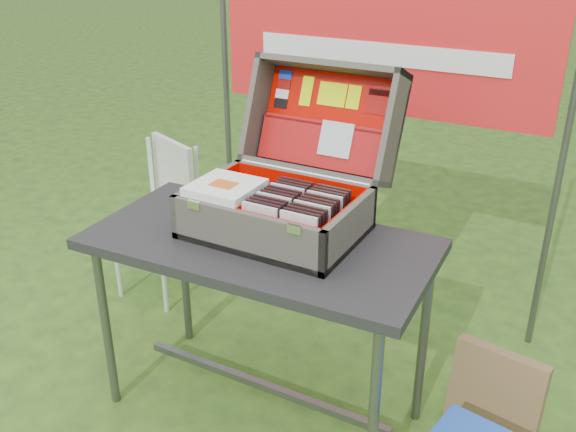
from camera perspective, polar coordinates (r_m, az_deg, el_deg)
The scene contains 85 objects.
ground at distance 2.73m, azimuth -2.55°, elevation -17.89°, with size 80.00×80.00×0.00m, color #2C4B1C.
table at distance 2.55m, azimuth -2.37°, elevation -10.03°, with size 1.26×0.63×0.79m, color #2E2E30, non-canonical shape.
table_top at distance 2.35m, azimuth -2.53°, elevation -2.51°, with size 1.26×0.63×0.04m, color #2E2E30.
table_leg_fl at distance 2.70m, azimuth -15.87°, elevation -9.38°, with size 0.04×0.04×0.75m, color #59595B.
table_leg_fr at distance 2.19m, azimuth 7.56°, elevation -17.92°, with size 0.04×0.04×0.75m, color #59595B.
table_leg_bl at distance 3.02m, azimuth -9.21°, elevation -4.78°, with size 0.04×0.04×0.75m, color #59595B.
table_leg_br at distance 2.57m, azimuth 11.92°, elevation -10.85°, with size 0.04×0.04×0.75m, color #59595B.
table_brace at distance 2.72m, azimuth -2.27°, elevation -14.80°, with size 1.11×0.03×0.03m, color #59595B.
suitcase at distance 2.33m, azimuth -0.44°, elevation 5.10°, with size 0.62×0.60×0.55m, color #635E53, non-canonical shape.
suitcase_base_bottom at distance 2.39m, azimuth -1.12°, elevation -1.23°, with size 0.62×0.44×0.02m, color #635E53.
suitcase_base_wall_front at distance 2.20m, azimuth -3.86°, elevation -1.67°, with size 0.62×0.02×0.17m, color #635E53.
suitcase_base_wall_back at distance 2.52m, azimuth 1.23°, elevation 2.04°, with size 0.62×0.02×0.17m, color #635E53.
suitcase_base_wall_left at distance 2.51m, azimuth -7.05°, elevation 1.68°, with size 0.02×0.44×0.17m, color #635E53.
suitcase_base_wall_right at distance 2.24m, azimuth 5.49°, elevation -1.21°, with size 0.02×0.44×0.17m, color #635E53.
suitcase_liner_floor at distance 2.38m, azimuth -1.13°, elevation -0.90°, with size 0.57×0.39×0.01m, color #CC0800.
suitcase_latch_left at distance 2.26m, azimuth -8.34°, elevation 0.97°, with size 0.05×0.01×0.03m, color silver.
suitcase_latch_right at distance 2.06m, azimuth 0.58°, elevation -1.18°, with size 0.05×0.01×0.03m, color silver.
suitcase_hinge at distance 2.50m, azimuth 1.38°, elevation 3.89°, with size 0.02×0.02×0.56m, color silver.
suitcase_lid_back at distance 2.65m, azimuth 3.69°, elevation 8.40°, with size 0.62×0.44×0.02m, color #635E53.
suitcase_lid_rim_far at distance 2.61m, azimuth 3.95°, elevation 13.12°, with size 0.62×0.02×0.17m, color #635E53.
suitcase_lid_rim_near at distance 2.58m, azimuth 2.21°, elevation 4.04°, with size 0.62×0.02×0.17m, color #635E53.
suitcase_lid_rim_left at distance 2.72m, azimuth -2.64°, elevation 9.45°, with size 0.02×0.44×0.17m, color #635E53.
suitcase_lid_rim_right at distance 2.47m, azimuth 9.33°, elevation 7.58°, with size 0.02×0.44×0.17m, color #635E53.
suitcase_lid_liner at distance 2.63m, azimuth 3.56°, elevation 8.44°, with size 0.57×0.39×0.01m, color #CC0800.
suitcase_liner_wall_front at distance 2.20m, azimuth -3.66°, elevation -1.23°, with size 0.57×0.01×0.14m, color #CC0800.
suitcase_liner_wall_back at distance 2.51m, azimuth 1.07°, elevation 2.18°, with size 0.57×0.01×0.14m, color #CC0800.
suitcase_liner_wall_left at distance 2.49m, azimuth -6.78°, elevation 1.87°, with size 0.01×0.39×0.14m, color #CC0800.
suitcase_liner_wall_right at distance 2.24m, azimuth 5.14°, elevation -0.85°, with size 0.01×0.39×0.14m, color #CC0800.
suitcase_lid_pocket at distance 2.61m, azimuth 2.98°, elevation 6.27°, with size 0.55×0.18×0.03m, color #A31111.
suitcase_pocket_edge at distance 2.61m, azimuth 3.29°, elevation 8.19°, with size 0.54×0.02×0.02m, color #A31111.
suitcase_pocket_cd at distance 2.57m, azimuth 4.29°, elevation 6.80°, with size 0.14×0.14×0.01m, color silver.
lid_sticker_cc_a at distance 2.74m, azimuth -0.22°, elevation 12.44°, with size 0.06×0.04×0.00m, color #1933B2.
lid_sticker_cc_b at distance 2.74m, azimuth -0.37°, elevation 11.63°, with size 0.06×0.04×0.00m, color #990A07.
lid_sticker_cc_c at distance 2.74m, azimuth -0.52°, elevation 10.81°, with size 0.06×0.04×0.00m, color white.
lid_sticker_cc_d at distance 2.73m, azimuth -0.68°, elevation 9.99°, with size 0.06×0.04×0.00m, color black.
lid_card_neon_tall at distance 2.69m, azimuth 1.67°, elevation 11.05°, with size 0.05×0.12×0.00m, color #E1FD01.
lid_card_neon_main at distance 2.64m, azimuth 3.95°, elevation 10.74°, with size 0.12×0.09×0.00m, color #E1FD01.
lid_card_neon_small at distance 2.60m, azimuth 5.86°, elevation 10.46°, with size 0.06×0.09×0.00m, color #E1FD01.
lid_sticker_band at distance 2.56m, azimuth 8.16°, elevation 10.12°, with size 0.11×0.11×0.00m, color #990A07.
lid_sticker_band_bar at distance 2.56m, azimuth 8.29°, elevation 10.77°, with size 0.10×0.02×0.00m, color black.
cd_left_0 at distance 2.19m, azimuth -2.50°, elevation -0.90°, with size 0.14×0.01×0.16m, color silver.
cd_left_1 at distance 2.21m, azimuth -2.18°, elevation -0.66°, with size 0.14×0.01×0.16m, color black.
cd_left_2 at distance 2.23m, azimuth -1.86°, elevation -0.43°, with size 0.14×0.01×0.16m, color black.
cd_left_3 at distance 2.25m, azimuth -1.54°, elevation -0.20°, with size 0.14×0.01×0.16m, color black.
cd_left_4 at distance 2.27m, azimuth -1.23°, elevation 0.03°, with size 0.14×0.01×0.16m, color silver.
cd_left_5 at distance 2.29m, azimuth -0.93°, elevation 0.26°, with size 0.14×0.01×0.16m, color black.
cd_left_6 at distance 2.31m, azimuth -0.63°, elevation 0.48°, with size 0.14×0.01×0.16m, color black.
cd_left_7 at distance 2.33m, azimuth -0.33°, elevation 0.69°, with size 0.14×0.01×0.16m, color black.
cd_left_8 at distance 2.35m, azimuth -0.05°, elevation 0.91°, with size 0.14×0.01×0.16m, color silver.
cd_left_9 at distance 2.37m, azimuth 0.24°, elevation 1.12°, with size 0.14×0.01×0.16m, color black.
cd_left_10 at distance 2.39m, azimuth 0.52°, elevation 1.32°, with size 0.14×0.01×0.16m, color black.
cd_left_11 at distance 2.41m, azimuth 0.80°, elevation 1.52°, with size 0.14×0.01×0.16m, color black.
cd_right_0 at distance 2.13m, azimuth 0.94°, elevation -1.75°, with size 0.14×0.01×0.16m, color silver.
cd_right_1 at distance 2.15m, azimuth 1.25°, elevation -1.49°, with size 0.14×0.01×0.16m, color black.
cd_right_2 at distance 2.17m, azimuth 1.55°, elevation -1.24°, with size 0.14×0.01×0.16m, color black.
cd_right_3 at distance 2.19m, azimuth 1.84°, elevation -1.00°, with size 0.14×0.01×0.16m, color black.
cd_right_4 at distance 2.21m, azimuth 2.13°, elevation -0.75°, with size 0.14×0.01×0.16m, color silver.
cd_right_5 at distance 2.22m, azimuth 2.41°, elevation -0.52°, with size 0.14×0.01×0.16m, color black.
cd_right_6 at distance 2.24m, azimuth 2.69°, elevation -0.28°, with size 0.14×0.01×0.16m, color black.
cd_right_7 at distance 2.26m, azimuth 2.97°, elevation -0.05°, with size 0.14×0.01×0.16m, color black.
cd_right_8 at distance 2.28m, azimuth 3.23°, elevation 0.17°, with size 0.14×0.01×0.16m, color silver.
cd_right_9 at distance 2.30m, azimuth 3.50°, elevation 0.39°, with size 0.14×0.01×0.16m, color black.
cd_right_10 at distance 2.32m, azimuth 3.76°, elevation 0.61°, with size 0.14×0.01×0.16m, color black.
cd_right_11 at distance 2.34m, azimuth 4.01°, elevation 0.82°, with size 0.14×0.01×0.16m, color black.
songbook_0 at distance 2.34m, azimuth -5.58°, elevation 2.27°, with size 0.23×0.23×0.01m, color white.
songbook_1 at distance 2.34m, azimuth -5.59°, elevation 2.38°, with size 0.23×0.23×0.01m, color white.
songbook_2 at distance 2.33m, azimuth -5.59°, elevation 2.50°, with size 0.23×0.23×0.01m, color white.
songbook_3 at distance 2.33m, azimuth -5.60°, elevation 2.61°, with size 0.23×0.23×0.01m, color white.
songbook_4 at distance 2.33m, azimuth -5.60°, elevation 2.72°, with size 0.23×0.23×0.01m, color white.
songbook_5 at distance 2.33m, azimuth -5.61°, elevation 2.84°, with size 0.23×0.23×0.01m, color white.
songbook_graphic at distance 2.32m, azimuth -5.75°, elevation 2.85°, with size 0.09×0.07×0.00m, color #D85919.
chair at distance 3.43m, azimuth -11.64°, elevation -0.64°, with size 0.37×0.40×0.81m, color silver, non-canonical shape.
chair_seat at distance 3.43m, azimuth -11.66°, elevation -0.50°, with size 0.37×0.37×0.03m, color silver.
chair_backrest at distance 3.47m, azimuth -10.11°, elevation 3.60°, with size 0.37×0.03×0.39m, color silver.
chair_leg_fl at distance 3.51m, azimuth -14.96°, elevation -3.97°, with size 0.02×0.02×0.41m, color silver.
chair_leg_fr at distance 3.33m, azimuth -10.98°, elevation -5.30°, with size 0.02×0.02×0.41m, color silver.
chair_leg_bl at distance 3.72m, azimuth -11.71°, elevation -1.98°, with size 0.02×0.02×0.41m, color silver.
chair_leg_br at distance 3.54m, azimuth -7.81°, elevation -3.11°, with size 0.02×0.02×0.41m, color silver.
chair_upright_left at distance 3.57m, azimuth -12.07°, elevation 3.88°, with size 0.02×0.02×0.39m, color silver.
chair_upright_right at distance 3.38m, azimuth -8.01°, elevation 3.02°, with size 0.02×0.02×0.39m, color silver.
cardboard_box at distance 2.69m, azimuth 17.94°, elevation -14.84°, with size 0.36×0.06×0.37m, color olive.
banner_post_left at distance 3.54m, azimuth -5.39°, elevation 8.29°, with size 0.03×0.03×1.70m, color #59595B.
banner_post_right at distance 2.98m, azimuth 22.95°, elevation 3.17°, with size 0.03×0.03×1.70m, color #59595B.
banner at distance 3.04m, azimuth 8.02°, elevation 14.15°, with size 1.60×0.01×0.55m, color red.
banner_text at distance 3.02m, azimuth 7.94°, elevation 14.11°, with size 1.20×0.00×0.10m, color white.
Camera 1 is at (1.07, -1.70, 1.85)m, focal length 40.00 mm.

